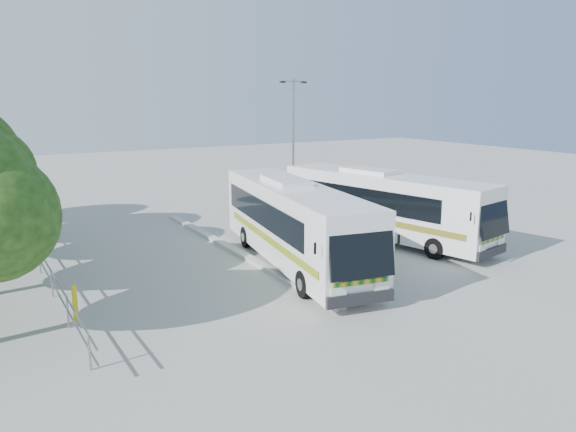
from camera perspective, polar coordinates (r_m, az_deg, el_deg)
ground at (r=24.06m, az=1.50°, el=-4.00°), size 100.00×100.00×0.00m
kerb_divider at (r=24.67m, az=-5.52°, el=-3.46°), size 0.40×16.00×0.15m
railing at (r=24.40m, az=-24.26°, el=-3.07°), size 0.06×22.00×1.00m
coach_main at (r=22.32m, az=0.65°, el=-0.62°), size 4.30×11.77×3.21m
coach_adjacent at (r=26.70m, az=9.72°, el=1.20°), size 4.49×11.38×3.10m
lamppost at (r=35.30m, az=0.53°, el=8.21°), size 1.89×0.19×7.73m
bollard at (r=18.34m, az=-20.83°, el=-8.22°), size 0.17×0.17×1.11m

